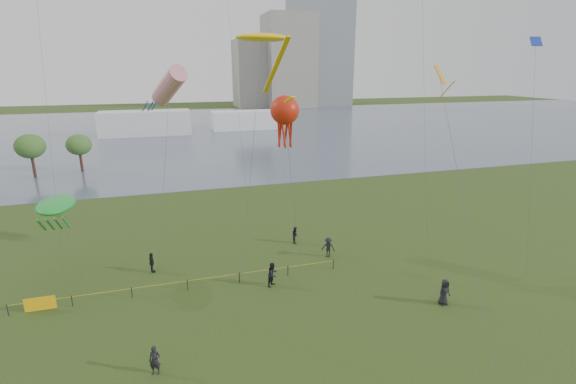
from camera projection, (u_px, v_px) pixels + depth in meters
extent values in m
cube|color=slate|center=(193.00, 130.00, 113.82)|extent=(400.00, 120.00, 0.08)
cube|color=gray|center=(288.00, 62.00, 178.03)|extent=(20.00, 20.00, 38.00)
cube|color=gray|center=(254.00, 74.00, 181.09)|extent=(16.00, 18.00, 28.00)
cube|color=silver|center=(145.00, 123.00, 105.06)|extent=(22.00, 8.00, 6.00)
cube|color=white|center=(245.00, 120.00, 115.15)|extent=(18.00, 7.00, 5.00)
cylinder|color=#331E17|center=(82.00, 164.00, 67.74)|extent=(0.44, 0.44, 2.76)
ellipsoid|color=#416A2A|center=(79.00, 145.00, 66.86)|extent=(3.92, 3.92, 3.31)
cylinder|color=#331E17|center=(34.00, 168.00, 63.87)|extent=(0.44, 0.44, 3.05)
ellipsoid|color=#416A2A|center=(30.00, 146.00, 62.89)|extent=(4.34, 4.34, 3.66)
cylinder|color=black|center=(8.00, 310.00, 28.42)|extent=(0.07, 0.07, 0.85)
cylinder|color=black|center=(72.00, 301.00, 29.53)|extent=(0.07, 0.07, 0.85)
cylinder|color=black|center=(132.00, 292.00, 30.64)|extent=(0.07, 0.07, 0.85)
cylinder|color=black|center=(187.00, 285.00, 31.74)|extent=(0.07, 0.07, 0.85)
cylinder|color=black|center=(239.00, 277.00, 32.85)|extent=(0.07, 0.07, 0.85)
cylinder|color=black|center=(288.00, 271.00, 33.95)|extent=(0.07, 0.07, 0.85)
cylinder|color=black|center=(333.00, 264.00, 35.06)|extent=(0.07, 0.07, 0.85)
cylinder|color=gold|center=(187.00, 281.00, 31.65)|extent=(24.00, 0.03, 0.03)
cube|color=#FFB50D|center=(40.00, 304.00, 28.94)|extent=(2.00, 0.04, 1.00)
imported|color=black|center=(273.00, 274.00, 32.21)|extent=(1.19, 1.17, 1.93)
imported|color=black|center=(328.00, 247.00, 37.17)|extent=(1.37, 1.19, 1.84)
imported|color=black|center=(152.00, 263.00, 34.36)|extent=(0.64, 1.08, 1.73)
imported|color=black|center=(444.00, 292.00, 29.66)|extent=(1.03, 0.76, 1.92)
imported|color=black|center=(155.00, 360.00, 22.87)|extent=(0.71, 0.55, 1.72)
imported|color=black|center=(295.00, 235.00, 40.22)|extent=(0.76, 0.90, 1.63)
cylinder|color=#3F3F42|center=(252.00, 157.00, 33.56)|extent=(3.81, 7.36, 18.72)
ellipsoid|color=yellow|center=(262.00, 38.00, 34.78)|extent=(4.53, 2.83, 0.71)
cube|color=yellow|center=(275.00, 67.00, 31.61)|extent=(0.36, 6.98, 4.09)
cube|color=yellow|center=(290.00, 99.00, 28.72)|extent=(0.95, 0.95, 0.42)
cylinder|color=#3F3F42|center=(164.00, 176.00, 35.74)|extent=(2.23, 5.58, 14.79)
cylinder|color=#CF1942|center=(169.00, 86.00, 36.48)|extent=(3.45, 4.94, 3.64)
cylinder|color=blue|center=(154.00, 106.00, 35.45)|extent=(0.60, 1.13, 0.88)
cylinder|color=blue|center=(151.00, 106.00, 35.72)|extent=(0.60, 1.13, 0.88)
cylinder|color=blue|center=(145.00, 106.00, 35.47)|extent=(0.60, 1.13, 0.88)
cylinder|color=blue|center=(145.00, 106.00, 35.04)|extent=(0.60, 1.13, 0.88)
cylinder|color=blue|center=(151.00, 106.00, 35.03)|extent=(0.60, 1.13, 0.88)
cylinder|color=#3F3F42|center=(75.00, 250.00, 31.29)|extent=(2.46, 3.87, 6.28)
ellipsoid|color=green|center=(56.00, 204.00, 31.82)|extent=(2.65, 4.78, 0.93)
cylinder|color=green|center=(41.00, 225.00, 30.42)|extent=(0.16, 1.79, 1.54)
cylinder|color=green|center=(50.00, 224.00, 30.57)|extent=(0.16, 1.79, 1.54)
cylinder|color=green|center=(58.00, 223.00, 30.72)|extent=(0.16, 1.79, 1.54)
cylinder|color=green|center=(66.00, 223.00, 30.88)|extent=(0.16, 1.79, 1.54)
cylinder|color=#3F3F42|center=(293.00, 196.00, 33.04)|extent=(0.46, 3.11, 13.12)
sphere|color=red|center=(285.00, 110.00, 32.52)|extent=(2.28, 2.28, 2.28)
cylinder|color=red|center=(291.00, 130.00, 33.12)|extent=(0.18, 0.54, 2.60)
cylinder|color=red|center=(286.00, 130.00, 33.45)|extent=(0.49, 0.36, 2.61)
cylinder|color=red|center=(280.00, 130.00, 33.31)|extent=(0.49, 0.36, 2.61)
cylinder|color=red|center=(279.00, 131.00, 32.84)|extent=(0.18, 0.54, 2.60)
cylinder|color=red|center=(283.00, 131.00, 32.51)|extent=(0.49, 0.36, 2.61)
cylinder|color=red|center=(289.00, 131.00, 32.65)|extent=(0.49, 0.36, 2.61)
cylinder|color=#3F3F42|center=(466.00, 214.00, 24.81)|extent=(5.15, 14.63, 15.81)
cube|color=orange|center=(440.00, 75.00, 29.97)|extent=(1.65, 1.65, 1.35)
cylinder|color=orange|center=(447.00, 90.00, 29.43)|extent=(0.08, 1.58, 1.35)
cube|color=#1933B2|center=(536.00, 41.00, 33.29)|extent=(0.97, 0.68, 0.76)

